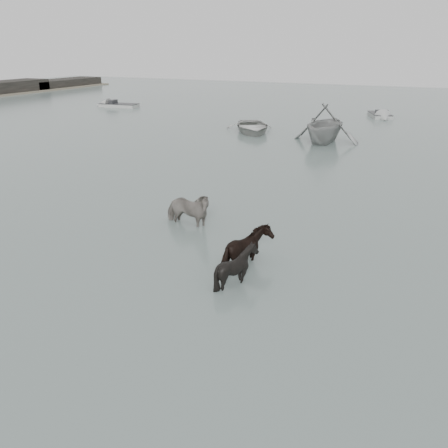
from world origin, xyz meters
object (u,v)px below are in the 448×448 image
at_px(pony_black, 237,261).
at_px(rowboat_lead, 252,125).
at_px(pony_dark, 248,242).
at_px(pony_pinto, 187,204).

bearing_deg(pony_black, rowboat_lead, -0.77).
relative_size(pony_dark, rowboat_lead, 0.29).
relative_size(pony_dark, pony_black, 1.09).
xyz_separation_m(pony_pinto, pony_black, (3.37, -3.22, -0.17)).
xyz_separation_m(pony_black, rowboat_lead, (-8.19, 22.24, -0.16)).
height_order(pony_dark, pony_black, pony_dark).
bearing_deg(rowboat_lead, pony_black, -98.61).
distance_m(pony_dark, pony_black, 1.19).
bearing_deg(pony_dark, pony_pinto, 54.13).
bearing_deg(pony_black, pony_pinto, 25.30).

